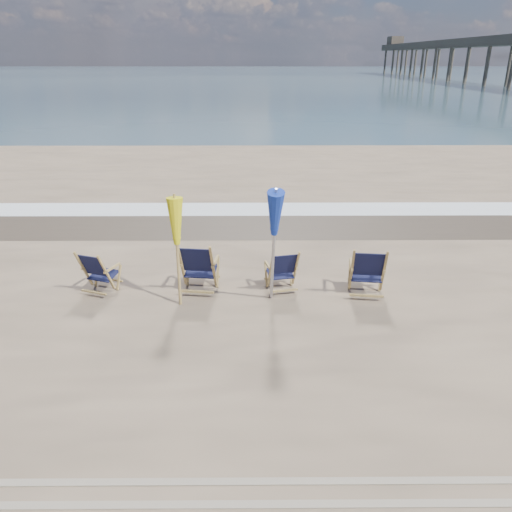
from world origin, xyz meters
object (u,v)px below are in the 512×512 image
at_px(beach_chair_3, 384,273).
at_px(fishing_pier, 506,54).
at_px(beach_chair_2, 296,270).
at_px(umbrella_blue, 274,211).
at_px(beach_chair_1, 213,269).
at_px(beach_chair_0, 107,274).
at_px(umbrella_yellow, 176,228).

relative_size(beach_chair_3, fishing_pier, 0.01).
xyz_separation_m(beach_chair_2, fishing_pier, (37.22, 71.43, 4.19)).
xyz_separation_m(umbrella_blue, fishing_pier, (37.69, 72.06, 2.81)).
xyz_separation_m(beach_chair_1, beach_chair_3, (3.22, -0.19, -0.02)).
bearing_deg(beach_chair_1, beach_chair_2, -167.70).
bearing_deg(beach_chair_0, umbrella_blue, -167.71).
xyz_separation_m(beach_chair_1, beach_chair_2, (1.60, 0.15, -0.09)).
height_order(beach_chair_3, umbrella_blue, umbrella_blue).
relative_size(beach_chair_3, umbrella_blue, 0.45).
bearing_deg(beach_chair_3, beach_chair_1, 3.83).
xyz_separation_m(beach_chair_3, fishing_pier, (35.59, 71.77, 4.12)).
relative_size(umbrella_yellow, fishing_pier, 0.01).
relative_size(beach_chair_0, beach_chair_2, 1.02).
bearing_deg(beach_chair_1, beach_chair_3, -176.28).
relative_size(umbrella_blue, fishing_pier, 0.02).
distance_m(beach_chair_3, umbrella_yellow, 3.95).
xyz_separation_m(beach_chair_2, umbrella_blue, (-0.47, -0.63, 1.38)).
height_order(umbrella_yellow, fishing_pier, fishing_pier).
height_order(beach_chair_2, umbrella_yellow, umbrella_yellow).
height_order(beach_chair_3, umbrella_yellow, umbrella_yellow).
relative_size(beach_chair_1, umbrella_yellow, 0.54).
distance_m(beach_chair_0, beach_chair_2, 3.63).
distance_m(beach_chair_0, umbrella_yellow, 1.78).
distance_m(beach_chair_2, umbrella_yellow, 2.48).
height_order(beach_chair_1, umbrella_yellow, umbrella_yellow).
height_order(beach_chair_1, umbrella_blue, umbrella_blue).
relative_size(beach_chair_0, umbrella_yellow, 0.46).
bearing_deg(beach_chair_1, umbrella_blue, 163.70).
xyz_separation_m(beach_chair_3, umbrella_blue, (-2.10, -0.30, 1.31)).
xyz_separation_m(beach_chair_1, fishing_pier, (38.82, 71.58, 4.10)).
height_order(beach_chair_0, umbrella_blue, umbrella_blue).
distance_m(beach_chair_0, beach_chair_1, 2.03).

